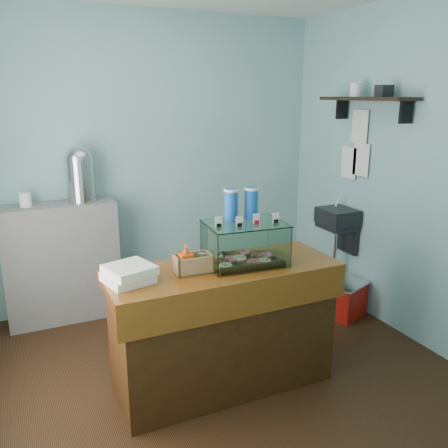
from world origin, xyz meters
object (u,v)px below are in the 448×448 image
counter (223,326)px  red_cooler (346,299)px  coffee_urn (80,173)px  display_case (243,240)px

counter → red_cooler: (1.51, 0.52, -0.29)m
coffee_urn → red_cooler: size_ratio=1.12×
coffee_urn → red_cooler: 2.71m
counter → coffee_urn: bearing=113.3°
counter → red_cooler: size_ratio=3.55×
counter → coffee_urn: 1.94m
coffee_urn → display_case: bearing=-61.0°
counter → display_case: size_ratio=2.83×
counter → red_cooler: bearing=18.9°
coffee_urn → counter: bearing=-66.7°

